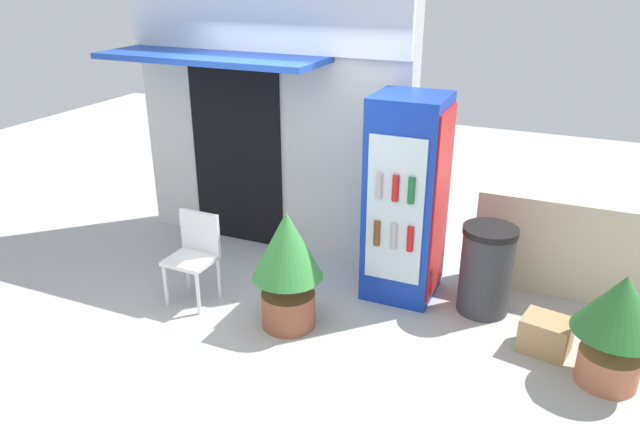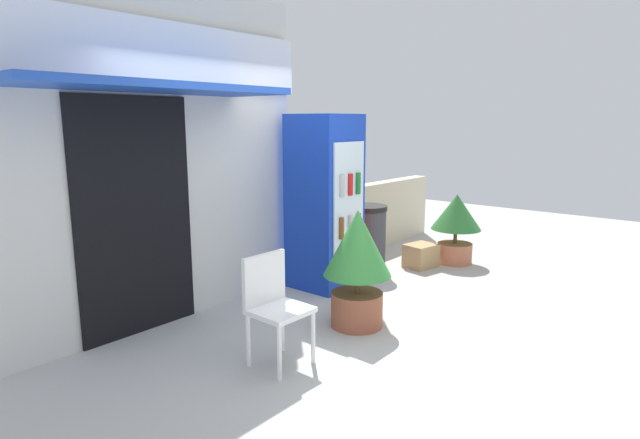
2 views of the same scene
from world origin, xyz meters
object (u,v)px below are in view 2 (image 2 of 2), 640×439
object	(u,v)px
potted_plant_near_shop	(357,259)
potted_plant_curbside	(456,221)
plastic_chair	(273,301)
trash_bin	(367,238)
cardboard_box	(421,256)
drink_cooler	(325,202)

from	to	relation	value
potted_plant_near_shop	potted_plant_curbside	distance (m)	2.67
plastic_chair	trash_bin	distance (m)	2.75
potted_plant_near_shop	potted_plant_curbside	xyz separation A→B (m)	(2.66, 0.27, -0.07)
plastic_chair	trash_bin	size ratio (longest dim) A/B	1.03
potted_plant_curbside	cardboard_box	distance (m)	0.69
trash_bin	plastic_chair	bearing A→B (deg)	-161.01
plastic_chair	potted_plant_curbside	bearing A→B (deg)	2.97
drink_cooler	potted_plant_curbside	bearing A→B (deg)	-21.24
plastic_chair	potted_plant_curbside	xyz separation A→B (m)	(3.69, 0.19, 0.07)
plastic_chair	trash_bin	world-z (taller)	plastic_chair
drink_cooler	cardboard_box	bearing A→B (deg)	-19.00
potted_plant_curbside	plastic_chair	bearing A→B (deg)	-177.03
cardboard_box	plastic_chair	bearing A→B (deg)	-172.15
potted_plant_curbside	cardboard_box	xyz separation A→B (m)	(-0.48, 0.25, -0.43)
trash_bin	cardboard_box	size ratio (longest dim) A/B	2.17
potted_plant_curbside	trash_bin	bearing A→B (deg)	147.03
drink_cooler	plastic_chair	size ratio (longest dim) A/B	2.26
drink_cooler	cardboard_box	xyz separation A→B (m)	(1.41, -0.49, -0.84)
drink_cooler	trash_bin	size ratio (longest dim) A/B	2.32
plastic_chair	potted_plant_curbside	distance (m)	3.69
potted_plant_curbside	drink_cooler	bearing A→B (deg)	158.76
potted_plant_curbside	cardboard_box	world-z (taller)	potted_plant_curbside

